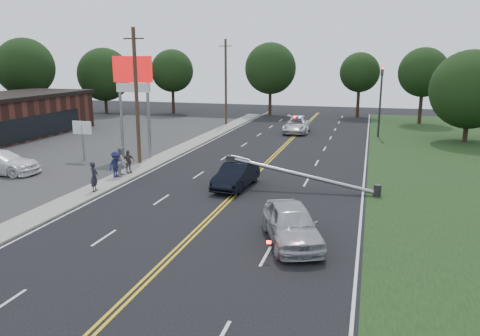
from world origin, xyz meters
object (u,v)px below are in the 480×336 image
(utility_pole_far, at_px, (226,82))
(bystander_b, at_px, (122,161))
(emergency_b, at_px, (298,125))
(bystander_d, at_px, (128,161))
(parked_car, at_px, (0,162))
(waiting_sedan, at_px, (292,224))
(fallen_streetlight, at_px, (310,177))
(crashed_sedan, at_px, (236,175))
(traffic_signal, at_px, (381,95))
(pylon_sign, at_px, (133,82))
(emergency_a, at_px, (297,126))
(utility_pole_mid, at_px, (137,97))
(bystander_a, at_px, (94,177))
(small_sign, at_px, (82,131))
(bystander_c, at_px, (116,164))

(utility_pole_far, xyz_separation_m, bystander_b, (0.77, -25.93, -3.97))
(emergency_b, relative_size, bystander_d, 3.24)
(parked_car, bearing_deg, waiting_sedan, -110.44)
(fallen_streetlight, xyz_separation_m, emergency_b, (-4.35, 23.28, -0.17))
(utility_pole_far, relative_size, crashed_sedan, 2.13)
(traffic_signal, relative_size, bystander_b, 3.55)
(traffic_signal, relative_size, waiting_sedan, 1.39)
(pylon_sign, height_order, traffic_signal, pylon_sign)
(traffic_signal, height_order, emergency_b, traffic_signal)
(utility_pole_far, height_order, bystander_d, utility_pole_far)
(traffic_signal, height_order, emergency_a, traffic_signal)
(emergency_b, bearing_deg, emergency_a, -99.53)
(traffic_signal, bearing_deg, utility_pole_mid, -134.20)
(waiting_sedan, relative_size, emergency_a, 0.95)
(emergency_a, bearing_deg, bystander_b, -110.48)
(waiting_sedan, bearing_deg, bystander_a, 138.83)
(bystander_d, bearing_deg, fallen_streetlight, -61.48)
(small_sign, relative_size, bystander_a, 1.74)
(crashed_sedan, height_order, parked_car, parked_car)
(utility_pole_far, xyz_separation_m, bystander_a, (1.11, -29.79, -4.07))
(emergency_b, bearing_deg, bystander_b, -121.41)
(fallen_streetlight, relative_size, emergency_a, 1.76)
(fallen_streetlight, bearing_deg, small_sign, 167.60)
(utility_pole_mid, bearing_deg, fallen_streetlight, -16.64)
(waiting_sedan, bearing_deg, parked_car, 140.55)
(bystander_a, height_order, bystander_b, bystander_b)
(small_sign, bearing_deg, fallen_streetlight, -12.40)
(bystander_b, distance_m, bystander_c, 0.57)
(small_sign, xyz_separation_m, utility_pole_far, (4.80, 22.00, 2.75))
(emergency_a, bearing_deg, small_sign, -127.15)
(traffic_signal, xyz_separation_m, bystander_c, (-16.91, -22.45, -3.22))
(parked_car, bearing_deg, traffic_signal, -49.99)
(crashed_sedan, height_order, bystander_c, bystander_c)
(small_sign, height_order, crashed_sedan, small_sign)
(utility_pole_far, relative_size, waiting_sedan, 1.98)
(emergency_b, relative_size, bystander_c, 3.00)
(parked_car, xyz_separation_m, emergency_a, (16.97, 23.63, -0.07))
(traffic_signal, relative_size, bystander_d, 4.41)
(small_sign, bearing_deg, utility_pole_far, 77.69)
(fallen_streetlight, xyz_separation_m, utility_pole_far, (-13.39, 26.00, 4.17))
(pylon_sign, distance_m, bystander_c, 8.39)
(fallen_streetlight, xyz_separation_m, bystander_a, (-12.27, -3.79, 0.09))
(crashed_sedan, height_order, waiting_sedan, waiting_sedan)
(emergency_b, distance_m, bystander_d, 23.90)
(utility_pole_mid, bearing_deg, waiting_sedan, -41.94)
(parked_car, height_order, emergency_b, parked_car)
(utility_pole_mid, distance_m, crashed_sedan, 10.76)
(small_sign, bearing_deg, parked_car, -120.33)
(emergency_b, height_order, bystander_d, bystander_d)
(fallen_streetlight, height_order, bystander_d, fallen_streetlight)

